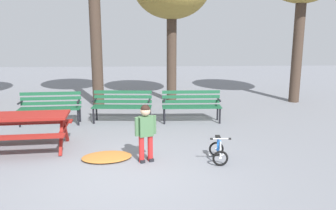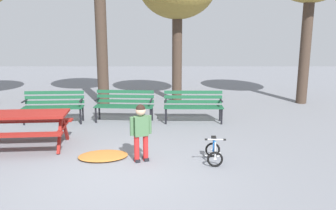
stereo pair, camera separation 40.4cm
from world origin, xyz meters
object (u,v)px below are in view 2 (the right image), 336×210
at_px(child_standing, 142,128).
at_px(kids_bicycle, 215,152).
at_px(picnic_table, 26,121).
at_px(park_bench_left, 126,103).
at_px(park_bench_right, 195,104).
at_px(park_bench_far_left, 55,104).

bearing_deg(child_standing, kids_bicycle, -1.19).
distance_m(picnic_table, park_bench_left, 2.90).
bearing_deg(picnic_table, child_standing, -17.37).
height_order(picnic_table, park_bench_right, park_bench_right).
bearing_deg(kids_bicycle, park_bench_left, 124.40).
xyz_separation_m(picnic_table, kids_bicycle, (3.95, -0.83, -0.39)).
bearing_deg(park_bench_right, park_bench_left, 177.33).
bearing_deg(kids_bicycle, picnic_table, 168.19).
xyz_separation_m(park_bench_right, child_standing, (-1.21, -2.93, 0.16)).
xyz_separation_m(park_bench_far_left, park_bench_right, (3.81, 0.05, 0.00)).
relative_size(park_bench_right, kids_bicycle, 2.81).
bearing_deg(park_bench_left, child_standing, -77.26).
distance_m(child_standing, kids_bicycle, 1.48).
bearing_deg(park_bench_left, park_bench_right, -2.67).
relative_size(picnic_table, child_standing, 1.69).
bearing_deg(park_bench_left, park_bench_far_left, -175.95).
relative_size(park_bench_far_left, kids_bicycle, 2.85).
distance_m(park_bench_left, child_standing, 3.10).
xyz_separation_m(park_bench_far_left, kids_bicycle, (4.00, -2.91, -0.31)).
height_order(picnic_table, park_bench_far_left, park_bench_far_left).
relative_size(park_bench_left, kids_bicycle, 2.85).
relative_size(park_bench_far_left, child_standing, 1.44).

